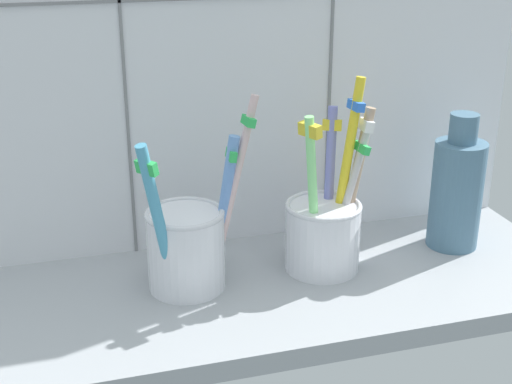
# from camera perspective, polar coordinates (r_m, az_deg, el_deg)

# --- Properties ---
(counter_slab) EXTENTS (0.64, 0.22, 0.02)m
(counter_slab) POSITION_cam_1_polar(r_m,az_deg,el_deg) (0.71, 0.45, -8.13)
(counter_slab) COLOR #9EA3A8
(counter_slab) RESTS_ON ground
(tile_wall_back) EXTENTS (0.64, 0.02, 0.45)m
(tile_wall_back) POSITION_cam_1_polar(r_m,az_deg,el_deg) (0.74, -2.19, 11.09)
(tile_wall_back) COLOR white
(tile_wall_back) RESTS_ON ground
(toothbrush_cup_left) EXTENTS (0.12, 0.08, 0.19)m
(toothbrush_cup_left) POSITION_cam_1_polar(r_m,az_deg,el_deg) (0.68, -5.44, -4.12)
(toothbrush_cup_left) COLOR white
(toothbrush_cup_left) RESTS_ON counter_slab
(toothbrush_cup_right) EXTENTS (0.09, 0.08, 0.19)m
(toothbrush_cup_right) POSITION_cam_1_polar(r_m,az_deg,el_deg) (0.72, 5.48, -2.71)
(toothbrush_cup_right) COLOR white
(toothbrush_cup_right) RESTS_ON counter_slab
(ceramic_vase) EXTENTS (0.05, 0.05, 0.15)m
(ceramic_vase) POSITION_cam_1_polar(r_m,az_deg,el_deg) (0.79, 15.58, 0.14)
(ceramic_vase) COLOR slate
(ceramic_vase) RESTS_ON counter_slab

